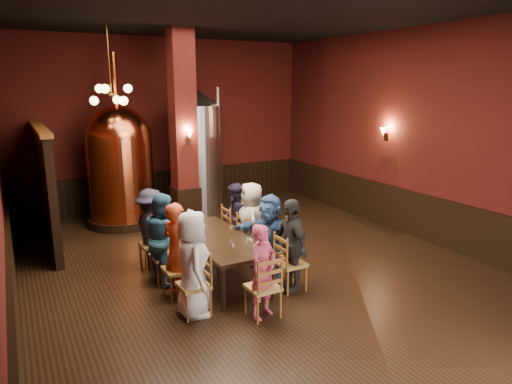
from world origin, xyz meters
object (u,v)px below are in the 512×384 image
person_1 (177,250)px  rose_vase (191,216)px  person_2 (163,238)px  dining_table (217,241)px  copper_kettle (120,164)px  person_0 (193,264)px  steel_vessel (196,152)px

person_1 → rose_vase: size_ratio=4.55×
person_1 → rose_vase: 1.26m
person_2 → dining_table: bearing=-119.2°
person_2 → copper_kettle: 3.80m
person_0 → rose_vase: (0.63, 1.74, 0.19)m
person_1 → person_2: (-0.01, 0.66, 0.01)m
dining_table → person_1: person_1 is taller
dining_table → person_1: bearing=-158.8°
steel_vessel → person_1: bearing=-115.0°
person_1 → person_2: 0.66m
rose_vase → person_2: bearing=-148.0°
dining_table → person_0: 1.32m
copper_kettle → steel_vessel: 1.92m
person_0 → steel_vessel: bearing=-10.2°
dining_table → person_0: (-0.83, -1.01, 0.10)m
dining_table → rose_vase: bearing=104.5°
person_2 → steel_vessel: size_ratio=0.48×
person_2 → rose_vase: 0.80m
person_1 → person_2: size_ratio=0.99×
dining_table → copper_kettle: size_ratio=0.60×
person_2 → rose_vase: person_2 is taller
steel_vessel → person_0: bearing=-111.9°
copper_kettle → rose_vase: copper_kettle is taller
person_0 → copper_kettle: size_ratio=0.39×
person_1 → copper_kettle: size_ratio=0.39×
person_1 → rose_vase: (0.64, 1.07, 0.20)m
person_0 → copper_kettle: 5.11m
dining_table → rose_vase: rose_vase is taller
dining_table → steel_vessel: bearing=72.5°
dining_table → copper_kettle: 4.18m
person_1 → rose_vase: person_1 is taller
dining_table → steel_vessel: 4.33m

